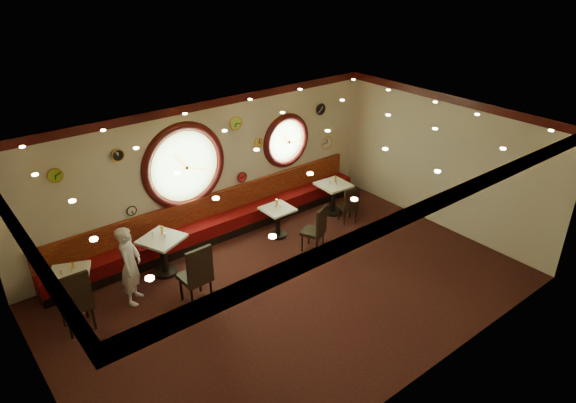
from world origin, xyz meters
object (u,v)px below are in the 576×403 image
at_px(chair_b, 197,271).
at_px(condiment_c_pepper, 280,206).
at_px(table_d, 333,195).
at_px(condiment_d_pepper, 337,183).
at_px(table_b, 163,251).
at_px(waiter, 130,265).
at_px(table_c, 278,219).
at_px(condiment_d_bottle, 336,179).
at_px(condiment_c_salt, 275,206).
at_px(condiment_c_bottle, 277,202).
at_px(table_a, 72,285).
at_px(condiment_b_pepper, 165,236).
at_px(chair_d, 350,203).
at_px(chair_c, 317,226).
at_px(condiment_b_salt, 153,235).
at_px(condiment_b_bottle, 162,230).
at_px(condiment_a_pepper, 71,269).
at_px(chair_a, 75,298).
at_px(condiment_a_salt, 61,273).
at_px(condiment_a_bottle, 73,265).
at_px(condiment_d_salt, 330,183).

xyz_separation_m(chair_b, condiment_c_pepper, (2.76, 1.06, 0.05)).
xyz_separation_m(table_d, chair_b, (-4.49, -1.12, 0.21)).
bearing_deg(condiment_d_pepper, table_b, 176.51).
bearing_deg(waiter, table_d, -47.58).
bearing_deg(table_c, condiment_d_bottle, 2.95).
height_order(condiment_c_salt, condiment_c_bottle, condiment_c_bottle).
relative_size(table_a, condiment_b_pepper, 8.21).
distance_m(chair_b, chair_d, 4.48).
distance_m(chair_c, waiter, 3.99).
bearing_deg(table_b, condiment_d_bottle, -1.77).
distance_m(condiment_b_salt, condiment_b_bottle, 0.23).
bearing_deg(condiment_b_bottle, condiment_d_bottle, -3.55).
relative_size(table_b, condiment_a_pepper, 10.39).
bearing_deg(condiment_b_pepper, condiment_d_bottle, -1.22).
relative_size(table_a, chair_d, 1.56).
distance_m(chair_a, condiment_a_salt, 0.79).
relative_size(condiment_c_pepper, condiment_b_bottle, 0.49).
height_order(table_b, condiment_b_bottle, condiment_b_bottle).
bearing_deg(condiment_a_pepper, condiment_d_pepper, -3.09).
relative_size(condiment_c_salt, condiment_a_pepper, 1.09).
distance_m(condiment_d_pepper, condiment_d_bottle, 0.17).
distance_m(condiment_c_pepper, condiment_a_bottle, 4.55).
distance_m(condiment_d_pepper, condiment_c_bottle, 1.76).
bearing_deg(table_c, condiment_d_pepper, -1.16).
height_order(table_d, condiment_a_pepper, condiment_a_pepper).
xyz_separation_m(table_b, condiment_c_salt, (2.71, -0.22, 0.25)).
distance_m(chair_b, chair_c, 2.98).
height_order(condiment_c_bottle, waiter, waiter).
relative_size(table_c, condiment_d_salt, 7.88).
bearing_deg(table_a, condiment_a_salt, 174.59).
bearing_deg(condiment_d_salt, chair_d, -84.77).
xyz_separation_m(condiment_c_pepper, condiment_d_bottle, (1.84, 0.11, 0.12)).
bearing_deg(condiment_b_pepper, condiment_a_pepper, 176.54).
bearing_deg(table_c, condiment_c_salt, 151.76).
bearing_deg(waiter, condiment_a_bottle, 93.39).
bearing_deg(condiment_c_pepper, chair_d, -18.78).
xyz_separation_m(chair_d, condiment_a_salt, (-6.46, 0.90, 0.26)).
bearing_deg(waiter, condiment_c_pepper, -47.10).
height_order(table_b, condiment_a_salt, table_b).
height_order(table_c, condiment_a_bottle, condiment_a_bottle).
bearing_deg(chair_c, condiment_a_pepper, 139.89).
bearing_deg(condiment_c_salt, condiment_b_bottle, 172.28).
bearing_deg(condiment_d_pepper, condiment_d_salt, 137.58).
distance_m(table_d, condiment_d_pepper, 0.37).
bearing_deg(condiment_a_bottle, condiment_c_pepper, -4.98).
bearing_deg(chair_a, condiment_d_salt, 5.67).
distance_m(condiment_c_pepper, condiment_c_bottle, 0.13).
bearing_deg(condiment_c_pepper, condiment_a_pepper, 176.05).
xyz_separation_m(chair_a, condiment_a_bottle, (0.26, 0.86, 0.12)).
bearing_deg(table_a, condiment_d_pepper, -3.01).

